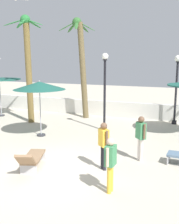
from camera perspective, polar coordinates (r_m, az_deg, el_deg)
ground_plane at (r=9.38m, az=-7.26°, el=-11.90°), size 56.00×56.00×0.00m
boundary_wall at (r=17.20m, az=7.20°, el=0.49°), size 25.20×0.30×0.97m
patio_umbrella_3 at (r=12.86m, az=-10.50°, el=5.43°), size 2.44×2.44×2.67m
palm_tree_1 at (r=15.82m, az=-12.86°, el=10.73°), size 2.27×2.33×6.01m
palm_tree_2 at (r=16.78m, az=-1.71°, el=11.07°), size 2.14×2.16×6.07m
lamp_post_0 at (r=13.67m, az=3.23°, el=5.39°), size 0.33×0.33×3.93m
lamp_post_1 at (r=15.79m, az=17.86°, el=5.97°), size 0.37×0.37×3.84m
lounge_chair_0 at (r=9.39m, az=-12.12°, el=-9.48°), size 1.14×1.96×0.84m
guest_0 at (r=9.00m, az=2.99°, el=-6.22°), size 0.42×0.42×1.61m
guest_1 at (r=9.92m, az=10.74°, el=-4.60°), size 0.42×0.44×1.65m
guest_2 at (r=7.52m, az=4.43°, el=-10.04°), size 0.26×0.56×1.58m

